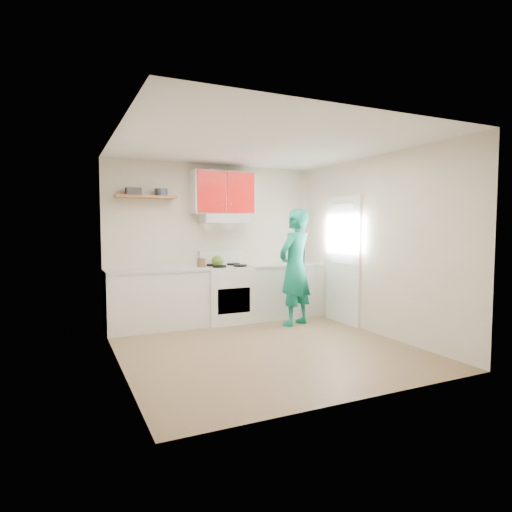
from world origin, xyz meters
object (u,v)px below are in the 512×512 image
stove (227,294)px  person (295,267)px  tin (161,193)px  crock (201,263)px  kettle (218,261)px

stove → person: 1.21m
tin → crock: (0.58, -0.21, -1.12)m
person → tin: bearing=-47.9°
tin → kettle: (0.87, -0.14, -1.09)m
stove → crock: crock is taller
stove → tin: (-1.01, 0.21, 1.64)m
stove → crock: size_ratio=5.70×
stove → kettle: kettle is taller
stove → tin: tin is taller
stove → tin: bearing=168.0°
kettle → person: bearing=-43.6°
kettle → person: person is taller
tin → crock: 1.27m
stove → crock: (-0.43, 0.01, 0.52)m
kettle → person: 1.27m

